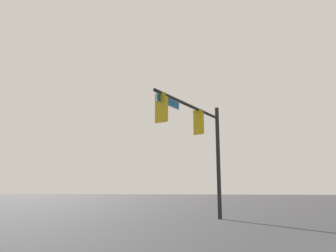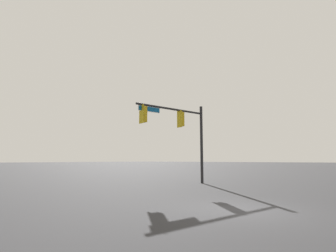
% 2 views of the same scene
% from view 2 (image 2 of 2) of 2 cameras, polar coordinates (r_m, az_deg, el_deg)
% --- Properties ---
extents(ground_plane, '(400.00, 400.00, 0.00)m').
position_cam_2_polar(ground_plane, '(10.62, 15.74, -17.15)').
color(ground_plane, '#2D2D30').
extents(signal_pole_near, '(6.31, 1.52, 6.22)m').
position_cam_2_polar(signal_pole_near, '(19.97, 2.68, -0.13)').
color(signal_pole_near, black).
rests_on(signal_pole_near, ground_plane).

